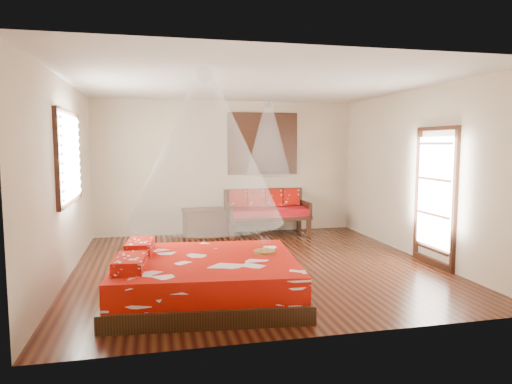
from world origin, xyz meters
TOP-DOWN VIEW (x-y plane):
  - room at (0.00, 0.00)m, footprint 5.54×5.54m
  - bed at (-0.94, -1.37)m, footprint 2.44×2.25m
  - daybed at (0.77, 2.38)m, footprint 1.72×0.77m
  - storage_chest at (-0.54, 2.45)m, footprint 0.88×0.69m
  - shutter_panel at (0.77, 2.72)m, footprint 1.52×0.06m
  - window_left at (-2.71, 0.20)m, footprint 0.10×1.74m
  - glazed_door at (2.72, -0.60)m, footprint 0.08×1.02m
  - wine_tray at (-0.16, -1.25)m, footprint 0.28×0.28m
  - mosquito_net_main at (-0.92, -1.37)m, footprint 1.88×1.88m
  - mosquito_net_daybed at (0.77, 2.25)m, footprint 0.93×0.93m

SIDE VIEW (x-z plane):
  - bed at x=-0.94m, z-range -0.07..0.58m
  - storage_chest at x=-0.54m, z-range 0.00..0.57m
  - daybed at x=0.77m, z-range 0.05..0.99m
  - wine_tray at x=-0.16m, z-range 0.45..0.67m
  - glazed_door at x=2.72m, z-range -0.01..2.15m
  - room at x=0.00m, z-range -0.02..2.82m
  - window_left at x=-2.71m, z-range 1.03..2.37m
  - mosquito_net_main at x=-0.92m, z-range 0.95..2.75m
  - shutter_panel at x=0.77m, z-range 1.24..2.56m
  - mosquito_net_daybed at x=0.77m, z-range 1.25..2.75m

